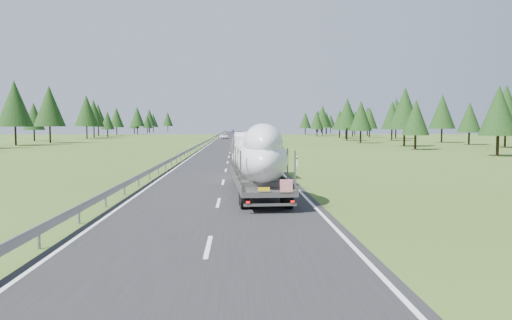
{
  "coord_description": "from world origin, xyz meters",
  "views": [
    {
      "loc": [
        0.9,
        -15.67,
        3.88
      ],
      "look_at": [
        2.05,
        13.21,
        1.86
      ],
      "focal_mm": 35.0,
      "sensor_mm": 36.0,
      "label": 1
    }
  ],
  "objects_px": {
    "distant_car_dark": "(239,133)",
    "distant_car_blue": "(233,131)",
    "boat_truck": "(256,156)",
    "distant_van": "(224,136)",
    "highway_sign": "(269,136)"
  },
  "relations": [
    {
      "from": "highway_sign",
      "to": "boat_truck",
      "type": "bearing_deg",
      "value": -94.45
    },
    {
      "from": "distant_car_dark",
      "to": "distant_car_blue",
      "type": "bearing_deg",
      "value": 87.4
    },
    {
      "from": "distant_van",
      "to": "distant_car_dark",
      "type": "distance_m",
      "value": 56.17
    },
    {
      "from": "boat_truck",
      "to": "distant_car_blue",
      "type": "xyz_separation_m",
      "value": [
        -2.89,
        236.22,
        -1.31
      ]
    },
    {
      "from": "boat_truck",
      "to": "distant_car_blue",
      "type": "distance_m",
      "value": 236.25
    },
    {
      "from": "highway_sign",
      "to": "distant_car_dark",
      "type": "distance_m",
      "value": 102.57
    },
    {
      "from": "highway_sign",
      "to": "boat_truck",
      "type": "height_order",
      "value": "boat_truck"
    },
    {
      "from": "highway_sign",
      "to": "distant_van",
      "type": "relative_size",
      "value": 0.52
    },
    {
      "from": "distant_van",
      "to": "highway_sign",
      "type": "bearing_deg",
      "value": -79.84
    },
    {
      "from": "highway_sign",
      "to": "distant_van",
      "type": "xyz_separation_m",
      "value": [
        -9.76,
        46.44,
        -1.11
      ]
    },
    {
      "from": "distant_van",
      "to": "boat_truck",
      "type": "bearing_deg",
      "value": -89.37
    },
    {
      "from": "distant_car_blue",
      "to": "distant_car_dark",
      "type": "bearing_deg",
      "value": -87.79
    },
    {
      "from": "boat_truck",
      "to": "distant_van",
      "type": "distance_m",
      "value": 112.75
    },
    {
      "from": "highway_sign",
      "to": "distant_car_blue",
      "type": "xyz_separation_m",
      "value": [
        -8.04,
        170.02,
        -1.08
      ]
    },
    {
      "from": "boat_truck",
      "to": "distant_van",
      "type": "xyz_separation_m",
      "value": [
        -4.61,
        112.65,
        -1.33
      ]
    }
  ]
}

